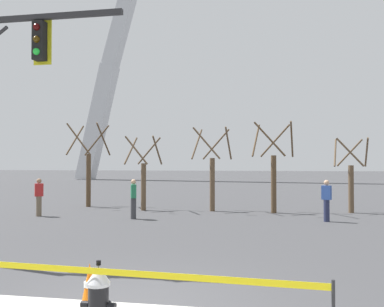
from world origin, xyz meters
TOP-DOWN VIEW (x-y plane):
  - ground_plane at (0.00, 0.00)m, footprint 240.00×240.00m
  - fire_hydrant at (-0.08, -1.27)m, footprint 0.46×0.48m
  - caution_tape_barrier at (0.21, -1.39)m, footprint 5.12×0.38m
  - traffic_cone_by_hydrant at (-0.60, -0.39)m, footprint 0.36×0.36m
  - tree_far_left at (-7.14, 14.18)m, footprint 1.97×1.98m
  - tree_left_mid at (-3.85, 13.05)m, footprint 1.63×1.64m
  - tree_center_left at (-0.60, 13.33)m, footprint 1.80×1.81m
  - tree_center_right at (2.22, 13.09)m, footprint 1.88×1.89m
  - tree_right_mid at (5.65, 13.77)m, footprint 1.57×1.58m
  - pedestrian_walking_left at (-7.53, 10.08)m, footprint 0.39×0.36m
  - pedestrian_standing_center at (4.19, 10.55)m, footprint 0.39×0.33m
  - pedestrian_walking_right at (-3.33, 9.96)m, footprint 0.32×0.39m

SIDE VIEW (x-z plane):
  - ground_plane at x=0.00m, z-range 0.00..0.00m
  - traffic_cone_by_hydrant at x=-0.60m, z-range -0.01..0.72m
  - fire_hydrant at x=-0.08m, z-range -0.03..0.96m
  - caution_tape_barrier at x=0.21m, z-range 0.18..1.13m
  - pedestrian_walking_left at x=-7.53m, z-range 0.02..1.61m
  - pedestrian_standing_center at x=4.19m, z-range 0.02..1.61m
  - pedestrian_walking_right at x=-3.33m, z-range 0.02..1.61m
  - tree_right_mid at x=5.65m, z-range -0.19..3.18m
  - tree_left_mid at x=-3.85m, z-range -0.20..3.32m
  - tree_center_left at x=-0.60m, z-range -0.22..3.68m
  - tree_center_right at x=2.22m, z-range -0.23..3.84m
  - tree_far_left at x=-7.14m, z-range -0.24..4.03m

